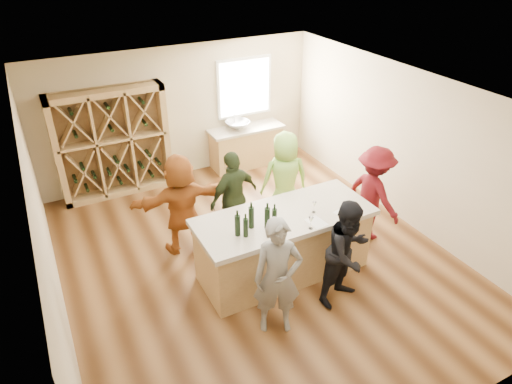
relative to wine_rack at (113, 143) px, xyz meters
name	(u,v)px	position (x,y,z in m)	size (l,w,h in m)	color
floor	(256,260)	(1.50, -3.27, -1.15)	(6.00, 7.00, 0.10)	brown
ceiling	(256,92)	(1.50, -3.27, 1.75)	(6.00, 7.00, 0.10)	white
wall_back	(179,112)	(1.50, 0.28, 0.30)	(6.00, 0.10, 2.80)	#C6B38F
wall_front	(433,352)	(1.50, -6.82, 0.30)	(6.00, 0.10, 2.80)	#C6B38F
wall_left	(41,240)	(-1.55, -3.27, 0.30)	(0.10, 7.00, 2.80)	#C6B38F
wall_right	(408,147)	(4.55, -3.27, 0.30)	(0.10, 7.00, 2.80)	#C6B38F
window_frame	(244,87)	(3.00, 0.20, 0.65)	(1.30, 0.06, 1.30)	white
window_pane	(245,88)	(3.00, 0.17, 0.65)	(1.18, 0.01, 1.18)	white
wine_rack	(113,143)	(0.00, 0.00, 0.00)	(2.20, 0.45, 2.20)	tan
back_counter_base	(246,148)	(2.90, -0.07, -0.67)	(1.60, 0.58, 0.86)	tan
back_counter_top	(246,129)	(2.90, -0.07, -0.21)	(1.70, 0.62, 0.06)	#BEB19B
sink	(238,125)	(2.70, -0.07, -0.09)	(0.54, 0.54, 0.19)	silver
faucet	(234,120)	(2.70, 0.11, -0.03)	(0.02, 0.02, 0.30)	silver
tasting_counter_base	(283,246)	(1.72, -3.76, -0.60)	(2.60, 1.00, 1.00)	tan
tasting_counter_top	(285,217)	(1.72, -3.76, -0.06)	(2.72, 1.12, 0.08)	#BEB19B
wine_bottle_a	(237,226)	(0.88, -3.91, 0.14)	(0.08, 0.08, 0.32)	black
wine_bottle_b	(246,228)	(0.97, -3.98, 0.12)	(0.07, 0.07, 0.29)	black
wine_bottle_c	(251,218)	(1.14, -3.82, 0.15)	(0.08, 0.08, 0.33)	black
wine_bottle_d	(267,218)	(1.33, -3.94, 0.14)	(0.08, 0.08, 0.33)	black
wine_bottle_e	(274,218)	(1.43, -3.96, 0.13)	(0.07, 0.07, 0.29)	black
wine_glass_a	(281,230)	(1.41, -4.20, 0.08)	(0.07, 0.07, 0.20)	white
wine_glass_b	(311,223)	(1.87, -4.24, 0.08)	(0.08, 0.08, 0.20)	white
wine_glass_c	(341,215)	(2.39, -4.26, 0.07)	(0.07, 0.07, 0.18)	white
wine_glass_d	(314,207)	(2.15, -3.90, 0.07)	(0.07, 0.07, 0.17)	white
tasting_menu_a	(278,233)	(1.40, -4.12, -0.02)	(0.20, 0.28, 0.00)	white
tasting_menu_b	(316,222)	(2.03, -4.14, -0.02)	(0.22, 0.30, 0.00)	white
tasting_menu_c	(346,214)	(2.55, -4.17, -0.02)	(0.24, 0.33, 0.00)	white
person_near_left	(278,277)	(1.06, -4.73, -0.23)	(0.63, 0.46, 1.74)	slate
person_near_right	(348,253)	(2.23, -4.69, -0.28)	(0.80, 0.44, 1.65)	black
person_server	(373,194)	(3.57, -3.61, -0.24)	(1.11, 0.52, 1.72)	#590F14
person_far_mid	(234,197)	(1.43, -2.58, -0.26)	(0.98, 0.50, 1.68)	#263319
person_far_right	(285,179)	(2.48, -2.49, -0.21)	(0.87, 0.56, 1.77)	#8CC64C
person_far_left	(182,204)	(0.55, -2.44, -0.22)	(1.63, 0.58, 1.75)	#994C19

